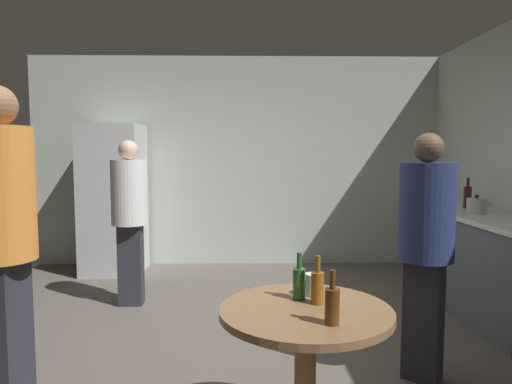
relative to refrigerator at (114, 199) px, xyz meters
name	(u,v)px	position (x,y,z in m)	size (l,w,h in m)	color
ground_plane	(231,353)	(1.50, -2.20, -0.95)	(5.20, 5.20, 0.10)	#5B544C
wall_back	(238,161)	(1.50, 0.43, 0.45)	(5.32, 0.06, 2.70)	beige
refrigerator	(114,199)	(0.00, 0.00, 0.00)	(0.70, 0.68, 1.80)	silver
kitchen_counter	(486,264)	(3.78, -1.53, -0.45)	(0.64, 1.89, 0.90)	#4C515B
kettle	(477,206)	(3.74, -1.41, 0.07)	(0.24, 0.17, 0.18)	#B2B2B7
wine_bottle_on_counter	(467,197)	(3.84, -1.02, 0.12)	(0.08, 0.08, 0.31)	#3F141E
foreground_table	(306,330)	(1.89, -3.46, -0.27)	(0.80, 0.80, 0.73)	olive
beer_bottle_amber	(318,286)	(1.96, -3.40, -0.08)	(0.06, 0.06, 0.23)	#8C5919
beer_bottle_brown	(332,305)	(1.97, -3.67, -0.08)	(0.06, 0.06, 0.23)	#593314
beer_bottle_green	(299,282)	(1.88, -3.33, -0.08)	(0.06, 0.06, 0.23)	#26662D
plastic_cup_white	(313,285)	(1.95, -3.28, -0.11)	(0.08, 0.08, 0.11)	white
person_in_orange_shirt	(2,228)	(0.34, -3.12, 0.16)	(0.39, 0.39, 1.79)	#2D2D38
person_in_navy_shirt	(426,238)	(2.75, -2.71, 0.02)	(0.48, 0.48, 1.57)	#2D2D38
person_in_white_shirt	(130,210)	(0.51, -1.21, 0.02)	(0.35, 0.35, 1.57)	#2D2D38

